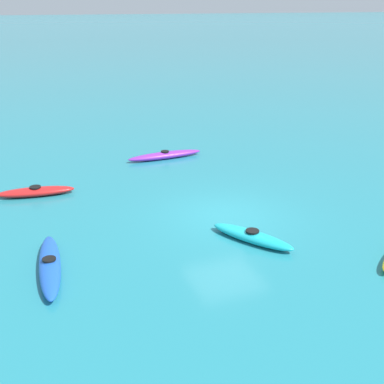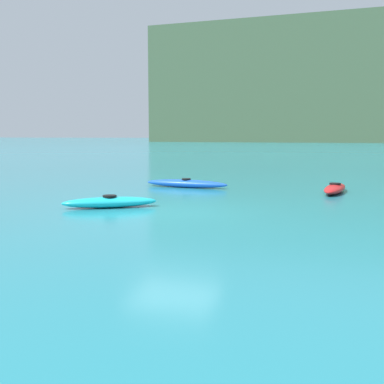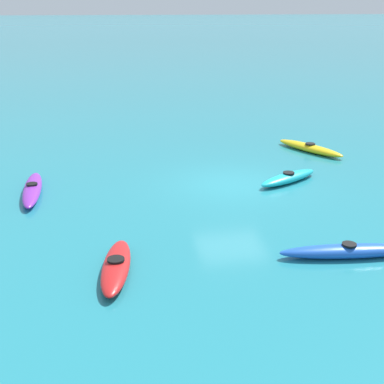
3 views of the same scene
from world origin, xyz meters
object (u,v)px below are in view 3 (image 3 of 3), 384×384
kayak_red (116,266)px  kayak_yellow (310,148)px  kayak_cyan (288,178)px  kayak_blue (349,251)px  kayak_purple (32,189)px

kayak_red → kayak_yellow: (-8.63, -9.48, -0.00)m
kayak_cyan → kayak_blue: bearing=85.1°
kayak_purple → kayak_cyan: (-8.92, 0.27, 0.00)m
kayak_red → kayak_purple: size_ratio=0.81×
kayak_yellow → kayak_blue: (2.81, 9.64, -0.00)m
kayak_purple → kayak_blue: (-8.42, 6.15, -0.00)m
kayak_red → kayak_cyan: size_ratio=1.06×
kayak_red → kayak_yellow: bearing=-132.3°
kayak_red → kayak_blue: (-5.82, 0.16, -0.00)m
kayak_yellow → kayak_cyan: (2.31, 3.76, 0.00)m
kayak_cyan → kayak_purple: bearing=-1.7°
kayak_purple → kayak_yellow: size_ratio=1.07×
kayak_purple → kayak_blue: size_ratio=1.00×
kayak_red → kayak_cyan: bearing=-137.8°
kayak_cyan → kayak_yellow: bearing=-121.6°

